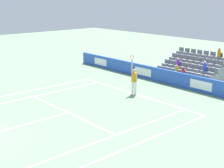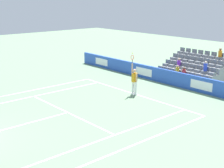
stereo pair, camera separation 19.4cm
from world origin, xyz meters
name	(u,v)px [view 2 (the right image)]	position (x,y,z in m)	size (l,w,h in m)	color
line_baseline	(135,94)	(0.00, -11.89, 0.00)	(10.97, 0.10, 0.01)	white
line_service	(68,112)	(0.00, -6.40, 0.00)	(8.23, 0.10, 0.01)	white
line_centre_service	(15,127)	(0.00, -3.20, 0.00)	(0.10, 6.40, 0.01)	white
line_singles_sideline_left	(27,98)	(4.12, -5.95, 0.00)	(0.10, 11.89, 0.01)	white
line_singles_sideline_right	(108,138)	(-4.12, -5.95, 0.00)	(0.10, 11.89, 0.01)	white
line_doubles_sideline_left	(18,93)	(5.49, -5.95, 0.00)	(0.10, 11.89, 0.01)	white
line_doubles_sideline_right	(128,147)	(-5.49, -5.95, 0.00)	(0.10, 11.89, 0.01)	white
line_centre_mark	(134,94)	(0.00, -11.79, 0.00)	(0.10, 0.20, 0.01)	white
sponsor_barrier	(171,78)	(0.00, -15.65, 0.54)	(21.83, 0.22, 1.09)	blue
tennis_player	(134,80)	(0.02, -11.78, 0.99)	(0.53, 0.38, 2.85)	white
stadium_stand	(194,70)	(-0.01, -18.58, 0.68)	(4.96, 3.80, 2.58)	gray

